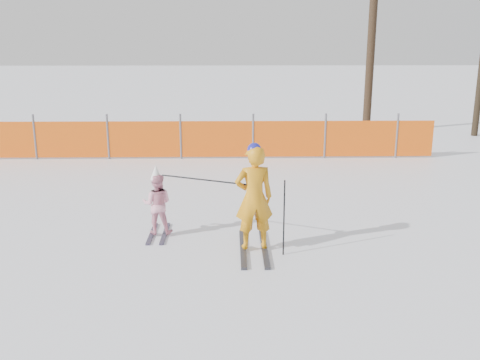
% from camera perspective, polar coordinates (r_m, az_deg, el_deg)
% --- Properties ---
extents(ground, '(120.00, 120.00, 0.00)m').
position_cam_1_polar(ground, '(8.58, 0.06, -7.33)').
color(ground, white).
rests_on(ground, ground).
extents(adult, '(0.65, 1.55, 1.72)m').
position_cam_1_polar(adult, '(8.25, 1.50, -1.94)').
color(adult, black).
rests_on(adult, ground).
extents(child, '(0.52, 1.02, 1.22)m').
position_cam_1_polar(child, '(9.10, -8.83, -2.48)').
color(child, black).
rests_on(child, ground).
extents(ski_poles, '(1.95, 0.89, 1.19)m').
position_cam_1_polar(ski_poles, '(8.35, -0.22, -1.74)').
color(ski_poles, black).
rests_on(ski_poles, ground).
extents(safety_fence, '(15.05, 0.06, 1.25)m').
position_cam_1_polar(safety_fence, '(14.94, -8.39, 4.35)').
color(safety_fence, '#595960').
rests_on(safety_fence, ground).
extents(tree_trunks, '(3.83, 0.96, 6.08)m').
position_cam_1_polar(tree_trunks, '(19.50, 17.52, 13.18)').
color(tree_trunks, '#322316').
rests_on(tree_trunks, ground).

